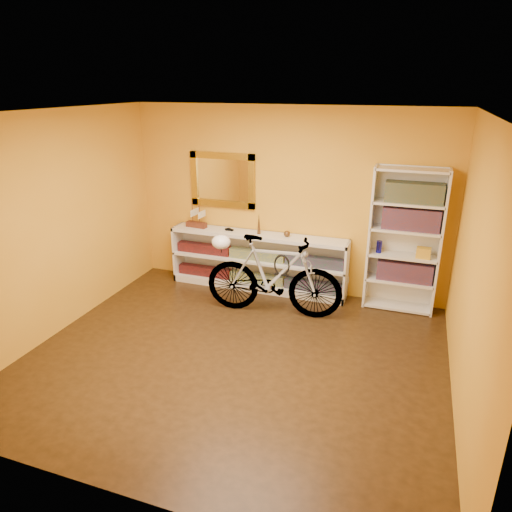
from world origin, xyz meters
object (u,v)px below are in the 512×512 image
(console_unit, at_px, (258,261))
(bookcase, at_px, (404,241))
(bicycle, at_px, (273,276))
(helmet, at_px, (221,242))

(console_unit, xyz_separation_m, bookcase, (1.99, 0.03, 0.52))
(bicycle, distance_m, helmet, 0.80)
(console_unit, height_order, bookcase, bookcase)
(console_unit, distance_m, helmet, 0.94)
(bicycle, bearing_deg, bookcase, -70.73)
(bookcase, bearing_deg, console_unit, -179.28)
(console_unit, height_order, helmet, helmet)
(bookcase, xyz_separation_m, helmet, (-2.23, -0.78, -0.01))
(console_unit, bearing_deg, bicycle, -56.60)
(bookcase, distance_m, bicycle, 1.74)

